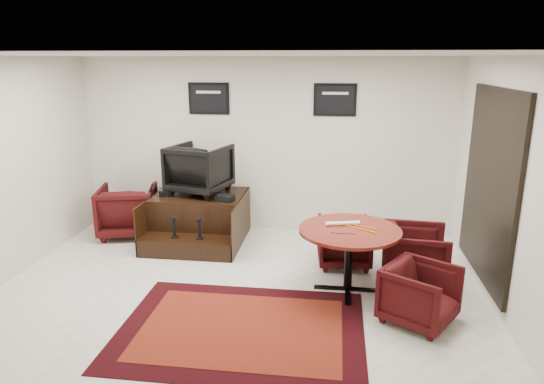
{
  "coord_description": "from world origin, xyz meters",
  "views": [
    {
      "loc": [
        1.13,
        -5.17,
        2.76
      ],
      "look_at": [
        0.33,
        0.9,
        1.07
      ],
      "focal_mm": 32.0,
      "sensor_mm": 36.0,
      "label": 1
    }
  ],
  "objects": [
    {
      "name": "table_chair_window",
      "position": [
        2.18,
        0.73,
        0.4
      ],
      "size": [
        0.79,
        0.83,
        0.8
      ],
      "primitive_type": "imported",
      "rotation": [
        0.0,
        0.0,
        1.49
      ],
      "color": "black",
      "rests_on": "ground"
    },
    {
      "name": "shine_chair",
      "position": [
        -0.95,
        1.95,
        1.15
      ],
      "size": [
        1.0,
        0.96,
        0.85
      ],
      "primitive_type": "imported",
      "rotation": [
        0.0,
        0.0,
        2.88
      ],
      "color": "black",
      "rests_on": "shine_podium"
    },
    {
      "name": "table_chair_back",
      "position": [
        1.3,
        1.16,
        0.36
      ],
      "size": [
        0.75,
        0.71,
        0.72
      ],
      "primitive_type": "imported",
      "rotation": [
        0.0,
        0.0,
        3.23
      ],
      "color": "black",
      "rests_on": "ground"
    },
    {
      "name": "area_rug",
      "position": [
        0.21,
        -0.7,
        0.01
      ],
      "size": [
        2.57,
        1.93,
        0.01
      ],
      "color": "black",
      "rests_on": "ground"
    },
    {
      "name": "polish_kit",
      "position": [
        -0.46,
        1.57,
        0.77
      ],
      "size": [
        0.29,
        0.23,
        0.09
      ],
      "primitive_type": "cube",
      "rotation": [
        0.0,
        0.0,
        -0.27
      ],
      "color": "black",
      "rests_on": "shine_podium"
    },
    {
      "name": "shine_podium",
      "position": [
        -0.95,
        1.81,
        0.33
      ],
      "size": [
        1.41,
        1.45,
        0.73
      ],
      "color": "black",
      "rests_on": "ground"
    },
    {
      "name": "table_chair_corner",
      "position": [
        2.09,
        -0.29,
        0.35
      ],
      "size": [
        0.91,
        0.93,
        0.71
      ],
      "primitive_type": "imported",
      "rotation": [
        0.0,
        0.0,
        1.01
      ],
      "color": "black",
      "rests_on": "ground"
    },
    {
      "name": "meeting_table",
      "position": [
        1.34,
        0.36,
        0.71
      ],
      "size": [
        1.22,
        1.22,
        0.8
      ],
      "color": "#4D130B",
      "rests_on": "ground"
    },
    {
      "name": "umbrella_hooked",
      "position": [
        -1.75,
        1.78,
        0.4
      ],
      "size": [
        0.29,
        0.11,
        0.79
      ],
      "primitive_type": null,
      "color": "black",
      "rests_on": "ground"
    },
    {
      "name": "umbrella_black",
      "position": [
        -1.78,
        1.73,
        0.47
      ],
      "size": [
        0.35,
        0.13,
        0.94
      ],
      "primitive_type": null,
      "color": "black",
      "rests_on": "ground"
    },
    {
      "name": "room_shell",
      "position": [
        0.41,
        0.12,
        1.79
      ],
      "size": [
        6.02,
        5.02,
        2.81
      ],
      "color": "silver",
      "rests_on": "ground"
    },
    {
      "name": "shoes_pair",
      "position": [
        -1.43,
        1.77,
        0.77
      ],
      "size": [
        0.27,
        0.3,
        0.09
      ],
      "color": "black",
      "rests_on": "shine_podium"
    },
    {
      "name": "armchair_side",
      "position": [
        -2.14,
        1.89,
        0.44
      ],
      "size": [
        1.03,
        0.99,
        0.89
      ],
      "primitive_type": "imported",
      "rotation": [
        0.0,
        0.0,
        3.38
      ],
      "color": "black",
      "rests_on": "ground"
    },
    {
      "name": "ground",
      "position": [
        0.0,
        0.0,
        0.0
      ],
      "size": [
        6.0,
        6.0,
        0.0
      ],
      "primitive_type": "plane",
      "color": "silver",
      "rests_on": "ground"
    },
    {
      "name": "paper_roll",
      "position": [
        1.25,
        0.48,
        0.83
      ],
      "size": [
        0.42,
        0.14,
        0.05
      ],
      "primitive_type": "cylinder",
      "rotation": [
        0.0,
        1.57,
        0.23
      ],
      "color": "white",
      "rests_on": "meeting_table"
    },
    {
      "name": "table_clutter",
      "position": [
        1.43,
        0.37,
        0.81
      ],
      "size": [
        0.56,
        0.38,
        0.01
      ],
      "color": "orange",
      "rests_on": "meeting_table"
    }
  ]
}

